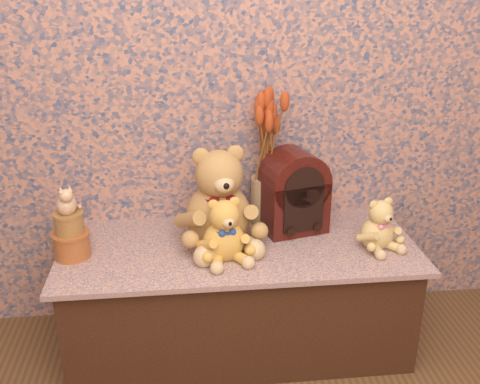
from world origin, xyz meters
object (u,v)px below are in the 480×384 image
object	(u,v)px
ceramic_vase	(265,200)
teddy_small	(378,221)
biscuit_tin_lower	(72,245)
cathedral_radio	(294,191)
teddy_large	(218,191)
teddy_medium	(224,226)
cat_figurine	(66,198)

from	to	relation	value
ceramic_vase	teddy_small	bearing A→B (deg)	-33.75
teddy_small	biscuit_tin_lower	world-z (taller)	teddy_small
teddy_small	biscuit_tin_lower	distance (m)	1.14
cathedral_radio	ceramic_vase	bearing A→B (deg)	130.29
teddy_small	cathedral_radio	xyz separation A→B (m)	(-0.29, 0.19, 0.06)
teddy_large	cathedral_radio	world-z (taller)	teddy_large
teddy_large	teddy_medium	size ratio (longest dim) A/B	1.63
teddy_large	teddy_medium	bearing A→B (deg)	-95.37
teddy_large	cat_figurine	bearing A→B (deg)	177.90
teddy_small	ceramic_vase	world-z (taller)	teddy_small
cathedral_radio	cat_figurine	bearing A→B (deg)	175.51
cat_figurine	ceramic_vase	bearing A→B (deg)	-1.06
teddy_medium	ceramic_vase	xyz separation A→B (m)	(0.19, 0.28, -0.03)
cathedral_radio	biscuit_tin_lower	distance (m)	0.87
ceramic_vase	cathedral_radio	bearing A→B (deg)	-35.89
cathedral_radio	cat_figurine	distance (m)	0.87
teddy_small	cat_figurine	size ratio (longest dim) A/B	1.86
teddy_small	ceramic_vase	distance (m)	0.47
teddy_large	teddy_medium	distance (m)	0.16
teddy_small	biscuit_tin_lower	size ratio (longest dim) A/B	1.63
cat_figurine	cathedral_radio	bearing A→B (deg)	-7.68
teddy_small	cat_figurine	world-z (taller)	cat_figurine
ceramic_vase	biscuit_tin_lower	xyz separation A→B (m)	(-0.75, -0.21, -0.05)
teddy_medium	teddy_small	size ratio (longest dim) A/B	1.19
teddy_small	teddy_large	bearing A→B (deg)	149.52
cat_figurine	teddy_small	bearing A→B (deg)	-19.32
teddy_medium	cat_figurine	size ratio (longest dim) A/B	2.21
teddy_large	cat_figurine	size ratio (longest dim) A/B	3.61
ceramic_vase	cat_figurine	world-z (taller)	cat_figurine
teddy_medium	teddy_small	distance (m)	0.59
cathedral_radio	ceramic_vase	xyz separation A→B (m)	(-0.10, 0.07, -0.07)
ceramic_vase	biscuit_tin_lower	bearing A→B (deg)	-164.06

